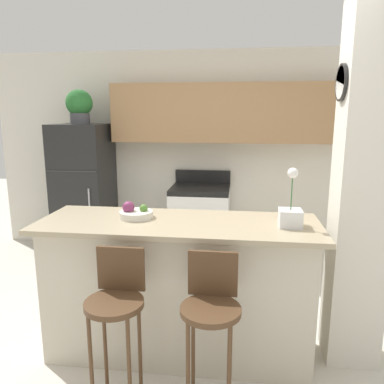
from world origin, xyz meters
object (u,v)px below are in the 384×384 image
(refrigerator, at_px, (84,191))
(orchid_vase, at_px, (291,213))
(stove_range, at_px, (200,222))
(bar_stool_left, at_px, (116,305))
(bar_stool_right, at_px, (211,311))
(fruit_bowl, at_px, (135,213))
(potted_plant_on_fridge, at_px, (79,106))

(refrigerator, height_order, orchid_vase, refrigerator)
(stove_range, xyz_separation_m, bar_stool_left, (-0.24, -2.45, 0.20))
(bar_stool_left, xyz_separation_m, orchid_vase, (1.06, 0.53, 0.47))
(refrigerator, xyz_separation_m, bar_stool_right, (1.79, -2.42, -0.17))
(bar_stool_right, bearing_deg, stove_range, 97.60)
(refrigerator, xyz_separation_m, bar_stool_left, (1.22, -2.42, -0.17))
(bar_stool_left, xyz_separation_m, bar_stool_right, (0.57, 0.00, 0.00))
(bar_stool_left, height_order, fruit_bowl, fruit_bowl)
(bar_stool_left, xyz_separation_m, fruit_bowl, (-0.04, 0.61, 0.41))
(potted_plant_on_fridge, bearing_deg, stove_range, 1.27)
(refrigerator, distance_m, stove_range, 1.51)
(stove_range, bearing_deg, refrigerator, -178.72)
(potted_plant_on_fridge, distance_m, fruit_bowl, 2.31)
(stove_range, xyz_separation_m, fruit_bowl, (-0.28, -1.85, 0.60))
(potted_plant_on_fridge, bearing_deg, fruit_bowl, -56.94)
(stove_range, height_order, orchid_vase, orchid_vase)
(bar_stool_left, bearing_deg, bar_stool_right, 0.00)
(refrigerator, height_order, fruit_bowl, refrigerator)
(refrigerator, distance_m, potted_plant_on_fridge, 1.04)
(potted_plant_on_fridge, bearing_deg, bar_stool_right, -53.49)
(bar_stool_left, relative_size, orchid_vase, 2.44)
(bar_stool_left, distance_m, fruit_bowl, 0.73)
(stove_range, height_order, bar_stool_right, stove_range)
(stove_range, relative_size, bar_stool_right, 1.09)
(stove_range, distance_m, fruit_bowl, 1.96)
(orchid_vase, bearing_deg, stove_range, 113.08)
(refrigerator, relative_size, bar_stool_right, 1.69)
(bar_stool_right, relative_size, potted_plant_on_fridge, 2.41)
(bar_stool_right, height_order, potted_plant_on_fridge, potted_plant_on_fridge)
(fruit_bowl, bearing_deg, potted_plant_on_fridge, 123.06)
(stove_range, relative_size, potted_plant_on_fridge, 2.63)
(fruit_bowl, bearing_deg, bar_stool_left, -85.93)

